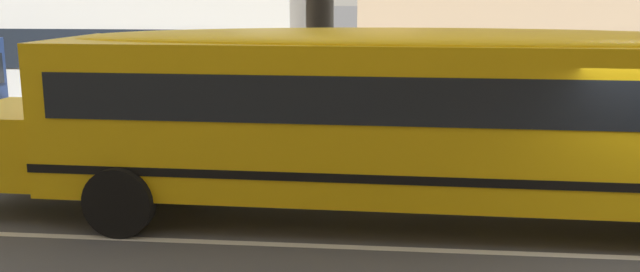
# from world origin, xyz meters

# --- Properties ---
(sidewalk_far) EXTENTS (120.00, 3.00, 0.01)m
(sidewalk_far) POSITION_xyz_m (0.00, 7.97, 0.01)
(sidewalk_far) COLOR gray
(sidewalk_far) RESTS_ON ground_plane
(school_bus) EXTENTS (13.13, 3.26, 2.93)m
(school_bus) POSITION_xyz_m (-3.42, 1.30, 1.74)
(school_bus) COLOR yellow
(school_bus) RESTS_ON ground_plane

